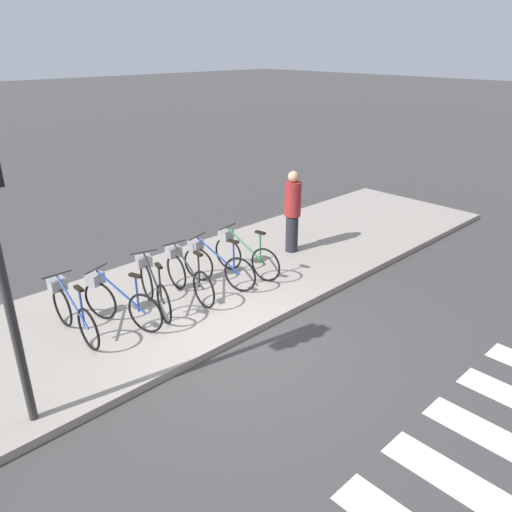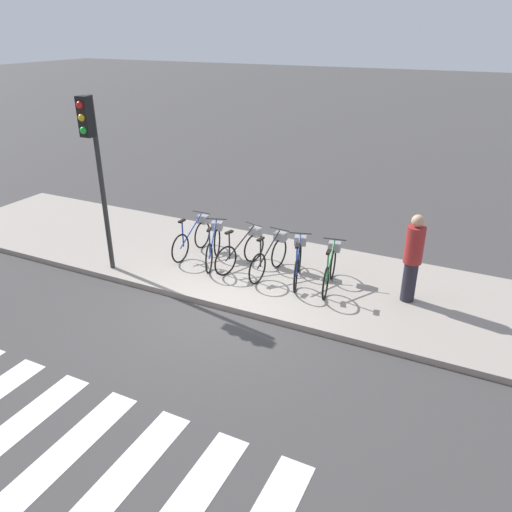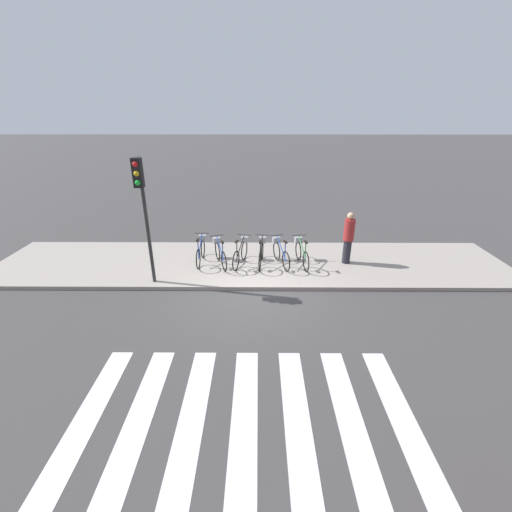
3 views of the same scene
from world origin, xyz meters
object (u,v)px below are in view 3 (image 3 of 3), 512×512
parked_bicycle_2 (241,251)px  parked_bicycle_5 (301,252)px  parked_bicycle_0 (201,250)px  pedestrian (348,237)px  parked_bicycle_4 (280,252)px  traffic_light (142,197)px  parked_bicycle_3 (261,252)px  parked_bicycle_1 (220,252)px

parked_bicycle_2 → parked_bicycle_5: (1.97, -0.03, 0.00)m
parked_bicycle_0 → pedestrian: pedestrian is taller
parked_bicycle_0 → parked_bicycle_4: same height
parked_bicycle_4 → parked_bicycle_2: bearing=178.6°
parked_bicycle_4 → traffic_light: (-3.80, -1.37, 2.16)m
parked_bicycle_5 → traffic_light: 5.17m
pedestrian → traffic_light: (-6.00, -1.49, 1.67)m
parked_bicycle_2 → parked_bicycle_5: 1.97m
parked_bicycle_0 → pedestrian: bearing=-0.6°
parked_bicycle_3 → pedestrian: pedestrian is taller
parked_bicycle_5 → parked_bicycle_3: bearing=179.7°
parked_bicycle_2 → parked_bicycle_3: (0.66, -0.03, 0.00)m
parked_bicycle_1 → parked_bicycle_2: (0.69, 0.06, 0.00)m
parked_bicycle_1 → parked_bicycle_5: same height
pedestrian → parked_bicycle_3: bearing=-177.8°
parked_bicycle_5 → pedestrian: pedestrian is taller
parked_bicycle_0 → parked_bicycle_5: bearing=-2.9°
parked_bicycle_4 → parked_bicycle_5: (0.69, -0.00, 0.00)m
parked_bicycle_2 → parked_bicycle_1: bearing=-174.7°
parked_bicycle_0 → parked_bicycle_1: 0.68m
parked_bicycle_0 → parked_bicycle_2: size_ratio=1.03×
parked_bicycle_3 → parked_bicycle_4: (0.62, -0.01, 0.00)m
parked_bicycle_0 → parked_bicycle_3: size_ratio=1.00×
parked_bicycle_0 → parked_bicycle_4: (2.62, -0.17, 0.00)m
parked_bicycle_1 → parked_bicycle_4: bearing=1.0°
traffic_light → parked_bicycle_5: bearing=17.0°
parked_bicycle_3 → parked_bicycle_4: bearing=-0.5°
parked_bicycle_2 → pedestrian: bearing=1.4°
parked_bicycle_5 → traffic_light: bearing=-163.0°
parked_bicycle_1 → pedestrian: (4.17, 0.15, 0.48)m
parked_bicycle_2 → parked_bicycle_4: (1.28, -0.03, 0.00)m
parked_bicycle_1 → traffic_light: (-1.83, -1.34, 2.16)m
parked_bicycle_4 → parked_bicycle_5: 0.69m
parked_bicycle_4 → parked_bicycle_5: size_ratio=0.97×
parked_bicycle_3 → traffic_light: size_ratio=0.43×
traffic_light → pedestrian: bearing=13.9°
parked_bicycle_2 → parked_bicycle_0: bearing=174.2°
parked_bicycle_5 → pedestrian: 1.59m
parked_bicycle_0 → traffic_light: (-1.19, -1.54, 2.16)m
parked_bicycle_5 → pedestrian: bearing=4.4°
parked_bicycle_4 → traffic_light: 4.58m
parked_bicycle_5 → parked_bicycle_2: bearing=179.1°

